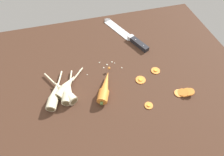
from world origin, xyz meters
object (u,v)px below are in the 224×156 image
Objects in this scene: carrot_slice_stray_far at (149,105)px; parsnip_mid_right at (54,95)px; carrot_slice_stack at (184,92)px; parsnip_back at (64,91)px; carrot_slice_stray_mid at (141,80)px; whole_carrot at (105,87)px; chefs_knife at (123,33)px; carrot_slice_stray_near at (156,70)px; parsnip_front at (68,91)px; parsnip_mid_left at (67,86)px.

parsnip_mid_right is at bearing 159.68° from carrot_slice_stray_far.
parsnip_mid_right is 2.50× the size of carrot_slice_stack.
parsnip_back reaches higher than carrot_slice_stray_mid.
whole_carrot is 4.16× the size of carrot_slice_stray_mid.
parsnip_mid_right reaches higher than carrot_slice_stray_mid.
parsnip_back reaches higher than chefs_knife.
parsnip_back is 49.48cm from carrot_slice_stack.
parsnip_mid_right is at bearing 175.83° from whole_carrot.
carrot_slice_stack reaches higher than carrot_slice_stray_far.
parsnip_mid_right is at bearing 167.50° from carrot_slice_stack.
parsnip_back is 41.39cm from carrot_slice_stray_near.
whole_carrot is at bearing -169.67° from carrot_slice_stray_near.
parsnip_back is (-1.76, 0.53, -0.00)cm from parsnip_front.
carrot_slice_stray_near is at bearing 3.80° from parsnip_mid_right.
chefs_knife is at bearing 40.83° from parsnip_mid_left.
whole_carrot is 15.06cm from parsnip_front.
carrot_slice_stray_near is (39.54, 2.56, -1.62)cm from parsnip_front.
parsnip_back is 2.47× the size of carrot_slice_stack.
parsnip_mid_right is (-5.25, -3.11, -0.00)cm from parsnip_mid_left.
parsnip_mid_left is 3.78× the size of carrot_slice_stray_near.
chefs_knife reaches higher than carrot_slice_stack.
whole_carrot reaches higher than carrot_slice_stray_far.
whole_carrot is 1.20× the size of parsnip_mid_left.
parsnip_mid_left is (-15.17, 4.60, -0.12)cm from whole_carrot.
chefs_knife reaches higher than carrot_slice_stray_far.
parsnip_mid_left is at bearing 30.60° from parsnip_mid_right.
parsnip_mid_left is at bearing 163.15° from whole_carrot.
carrot_slice_stray_mid and carrot_slice_stray_far have the same top height.
parsnip_front reaches higher than chefs_knife.
parsnip_mid_right is 5.88× the size of carrot_slice_stray_far.
parsnip_mid_left is 0.78× the size of parsnip_back.
parsnip_mid_right is 3.85cm from parsnip_back.
parsnip_mid_right is at bearing 179.62° from carrot_slice_stray_mid.
whole_carrot is at bearing -4.17° from parsnip_mid_right.
chefs_knife is 50.03cm from parsnip_mid_right.
carrot_slice_stack is (46.13, -11.88, -1.15)cm from parsnip_front.
carrot_slice_stray_mid is (36.66, -0.24, -1.62)cm from parsnip_mid_right.
chefs_knife is 46.57cm from parsnip_back.
carrot_slice_stack is at bearing -17.42° from parsnip_mid_left.
carrot_slice_stray_far is (31.66, -14.08, -1.62)cm from parsnip_back.
carrot_slice_stray_mid is 12.93cm from carrot_slice_stray_far.
carrot_slice_stack is 1.95× the size of carrot_slice_stray_near.
carrot_slice_stack is at bearing -12.50° from parsnip_mid_right.
carrot_slice_stray_near is (41.30, 2.02, -1.62)cm from parsnip_back.
carrot_slice_stack is 16.32cm from carrot_slice_stray_far.
parsnip_back is at bearing 14.59° from parsnip_mid_right.
carrot_slice_stray_near is 8.97cm from carrot_slice_stray_mid.
carrot_slice_stray_near is 18.77cm from carrot_slice_stray_far.
carrot_slice_stack is at bearing -65.49° from carrot_slice_stray_near.
parsnip_mid_right is 36.70cm from carrot_slice_stray_mid.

